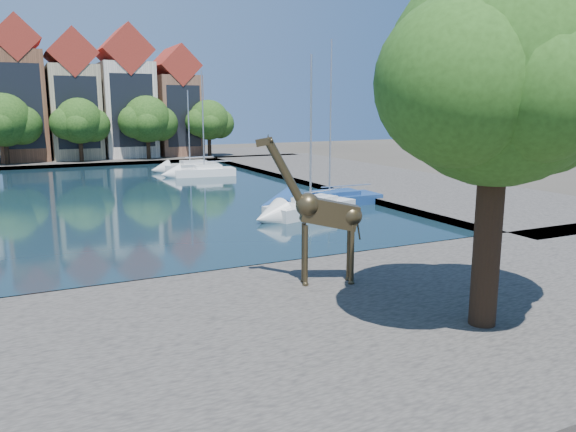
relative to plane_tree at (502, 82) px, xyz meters
name	(u,v)px	position (x,y,z in m)	size (l,w,h in m)	color
ground	(166,288)	(-7.62, 9.01, -7.67)	(160.00, 160.00, 0.00)	#38332B
water_basin	(92,198)	(-7.62, 33.01, -7.63)	(38.00, 50.00, 0.08)	black
near_quay	(226,352)	(-7.62, 2.01, -7.42)	(50.00, 14.00, 0.50)	#504B45
far_quay	(61,160)	(-7.62, 65.01, -7.42)	(60.00, 16.00, 0.50)	#504B45
right_quay	(365,178)	(17.38, 33.01, -7.42)	(14.00, 52.00, 0.50)	#504B45
plane_tree	(502,82)	(0.00, 0.00, 0.00)	(8.32, 6.40, 10.62)	#332114
townhouse_center	(20,95)	(-11.62, 64.99, 0.69)	(5.44, 9.18, 16.93)	brown
townhouse_east_inner	(73,100)	(-5.62, 64.99, 0.06)	(5.94, 9.18, 15.79)	tan
townhouse_east_mid	(126,98)	(0.88, 64.99, 0.43)	(6.43, 9.18, 16.65)	beige
townhouse_east_end	(175,106)	(7.38, 64.99, -0.56)	(5.44, 9.18, 14.43)	brown
far_tree_mid_west	(5,122)	(-13.51, 59.50, -2.38)	(7.80, 6.00, 8.00)	#332114
far_tree_mid_east	(80,122)	(-5.52, 59.50, -2.54)	(7.02, 5.40, 7.52)	#332114
far_tree_east	(148,121)	(2.49, 59.50, -2.43)	(7.54, 5.80, 7.84)	#332114
far_tree_far_east	(210,121)	(10.48, 59.50, -2.60)	(6.76, 5.20, 7.36)	#332114
giraffe_statue	(322,213)	(-2.58, 5.66, -4.50)	(3.72, 1.60, 5.44)	#3B311D
sailboat_right_a	(310,205)	(4.38, 19.66, -6.98)	(6.78, 4.09, 10.08)	silver
sailboat_right_b	(329,197)	(7.38, 22.42, -7.06)	(7.46, 2.74, 11.40)	navy
sailboat_right_c	(204,170)	(4.38, 42.58, -6.98)	(6.21, 2.69, 10.37)	white
sailboat_right_d	(190,165)	(4.38, 47.80, -7.00)	(6.15, 2.53, 8.62)	beige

